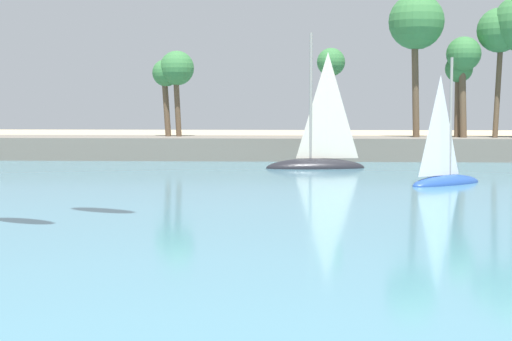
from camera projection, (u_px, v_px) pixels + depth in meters
name	position (u px, v px, depth m)	size (l,w,h in m)	color
sea	(296.00, 167.00, 54.15)	(220.00, 94.49, 0.06)	teal
palm_headland	(289.00, 114.00, 60.95)	(101.28, 6.49, 13.28)	slate
sailboat_mid_bay	(318.00, 155.00, 52.48)	(6.91, 2.80, 9.74)	black
sailboat_toward_headland	(445.00, 172.00, 41.99)	(4.90, 4.34, 7.33)	#234793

